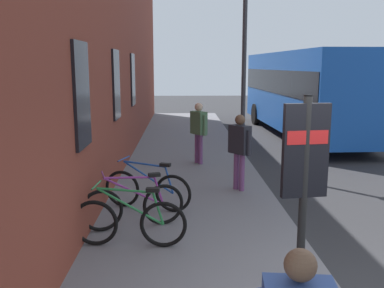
% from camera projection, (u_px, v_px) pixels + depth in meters
% --- Properties ---
extents(ground, '(60.00, 60.00, 0.00)m').
position_uv_depth(ground, '(297.00, 178.00, 10.91)').
color(ground, '#2D2D30').
extents(sidewalk_pavement, '(24.00, 3.50, 0.12)m').
position_uv_depth(sidewalk_pavement, '(189.00, 159.00, 12.80)').
color(sidewalk_pavement, slate).
rests_on(sidewalk_pavement, ground).
extents(station_facade, '(22.00, 0.65, 8.93)m').
position_uv_depth(station_facade, '(120.00, 11.00, 12.92)').
color(station_facade, brown).
rests_on(station_facade, ground).
extents(bicycle_beside_lamp, '(0.48, 1.77, 0.97)m').
position_uv_depth(bicycle_beside_lamp, '(129.00, 222.00, 6.45)').
color(bicycle_beside_lamp, black).
rests_on(bicycle_beside_lamp, sidewalk_pavement).
extents(bicycle_nearest_sign, '(0.63, 1.72, 0.97)m').
position_uv_depth(bicycle_nearest_sign, '(133.00, 206.00, 7.19)').
color(bicycle_nearest_sign, black).
rests_on(bicycle_nearest_sign, sidewalk_pavement).
extents(bicycle_by_door, '(0.70, 1.69, 0.97)m').
position_uv_depth(bicycle_by_door, '(148.00, 190.00, 8.13)').
color(bicycle_by_door, black).
rests_on(bicycle_by_door, sidewalk_pavement).
extents(transit_info_sign, '(0.16, 0.56, 2.40)m').
position_uv_depth(transit_info_sign, '(305.00, 164.00, 4.94)').
color(transit_info_sign, black).
rests_on(transit_info_sign, sidewalk_pavement).
extents(city_bus, '(10.59, 2.95, 3.35)m').
position_uv_depth(city_bus, '(303.00, 88.00, 17.28)').
color(city_bus, '#1951B2').
rests_on(city_bus, ground).
extents(pedestrian_near_bus, '(0.55, 0.47, 1.70)m').
position_uv_depth(pedestrian_near_bus, '(199.00, 127.00, 11.84)').
color(pedestrian_near_bus, '#723F72').
rests_on(pedestrian_near_bus, sidewalk_pavement).
extents(pedestrian_by_facade, '(0.53, 0.48, 1.68)m').
position_uv_depth(pedestrian_by_facade, '(240.00, 144.00, 9.29)').
color(pedestrian_by_facade, '#723F72').
rests_on(pedestrian_by_facade, sidewalk_pavement).
extents(street_lamp, '(0.28, 0.28, 5.57)m').
position_uv_depth(street_lamp, '(244.00, 44.00, 11.19)').
color(street_lamp, '#333338').
rests_on(street_lamp, sidewalk_pavement).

